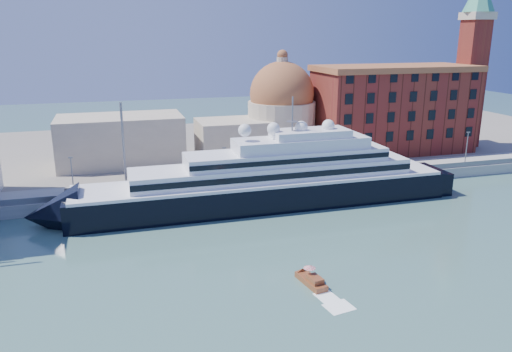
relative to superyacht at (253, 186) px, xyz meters
name	(u,v)px	position (x,y,z in m)	size (l,w,h in m)	color
ground	(270,256)	(-3.85, -23.00, -4.37)	(400.00, 400.00, 0.00)	#335857
quay	(222,187)	(-3.85, 11.00, -3.12)	(180.00, 10.00, 2.50)	gray
land	(191,148)	(-3.85, 52.00, -3.37)	(260.00, 72.00, 2.00)	slate
quay_fence	(226,184)	(-3.85, 6.50, -1.27)	(180.00, 0.10, 1.20)	slate
superyacht	(253,186)	(0.00, 0.00, 0.00)	(84.76, 11.75, 25.33)	black
water_taxi	(312,280)	(-1.08, -33.20, -3.71)	(2.83, 6.00, 2.74)	maroon
warehouse	(393,108)	(48.15, 29.00, 9.42)	(43.00, 19.00, 23.25)	maroon
campanile	(474,51)	(72.15, 29.00, 24.38)	(8.40, 8.40, 47.00)	maroon
church	(225,123)	(2.54, 34.72, 6.54)	(66.00, 18.00, 25.50)	beige
lamp_posts	(162,154)	(-16.52, 9.27, 5.47)	(120.80, 2.40, 18.00)	slate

